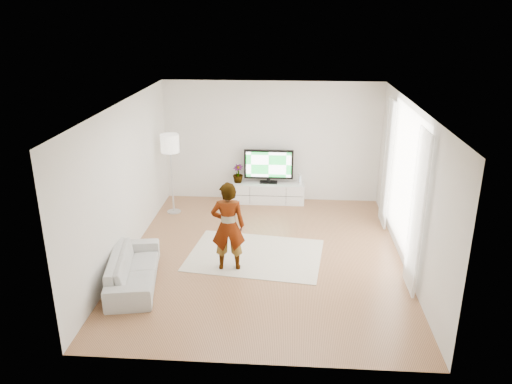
# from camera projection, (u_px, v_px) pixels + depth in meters

# --- Properties ---
(floor) EXTENTS (6.00, 6.00, 0.00)m
(floor) POSITION_uv_depth(u_px,v_px,m) (264.00, 256.00, 9.22)
(floor) COLOR #AC794D
(floor) RESTS_ON ground
(ceiling) EXTENTS (6.00, 6.00, 0.00)m
(ceiling) POSITION_uv_depth(u_px,v_px,m) (265.00, 105.00, 8.26)
(ceiling) COLOR white
(ceiling) RESTS_ON wall_back
(wall_left) EXTENTS (0.02, 6.00, 2.80)m
(wall_left) POSITION_uv_depth(u_px,v_px,m) (125.00, 181.00, 8.91)
(wall_left) COLOR silver
(wall_left) RESTS_ON floor
(wall_right) EXTENTS (0.02, 6.00, 2.80)m
(wall_right) POSITION_uv_depth(u_px,v_px,m) (410.00, 188.00, 8.57)
(wall_right) COLOR silver
(wall_right) RESTS_ON floor
(wall_back) EXTENTS (5.00, 0.02, 2.80)m
(wall_back) POSITION_uv_depth(u_px,v_px,m) (272.00, 142.00, 11.55)
(wall_back) COLOR silver
(wall_back) RESTS_ON floor
(wall_front) EXTENTS (5.00, 0.02, 2.80)m
(wall_front) POSITION_uv_depth(u_px,v_px,m) (251.00, 268.00, 5.93)
(wall_front) COLOR silver
(wall_front) RESTS_ON floor
(window) EXTENTS (0.01, 2.60, 2.50)m
(window) POSITION_uv_depth(u_px,v_px,m) (405.00, 180.00, 8.84)
(window) COLOR white
(window) RESTS_ON wall_right
(curtain_near) EXTENTS (0.04, 0.70, 2.60)m
(curtain_near) POSITION_uv_depth(u_px,v_px,m) (417.00, 213.00, 7.66)
(curtain_near) COLOR white
(curtain_near) RESTS_ON floor
(curtain_far) EXTENTS (0.04, 0.70, 2.60)m
(curtain_far) POSITION_uv_depth(u_px,v_px,m) (387.00, 164.00, 10.10)
(curtain_far) COLOR white
(curtain_far) RESTS_ON floor
(media_console) EXTENTS (1.68, 0.48, 0.47)m
(media_console) POSITION_uv_depth(u_px,v_px,m) (268.00, 192.00, 11.73)
(media_console) COLOR white
(media_console) RESTS_ON floor
(television) EXTENTS (1.14, 0.22, 0.79)m
(television) POSITION_uv_depth(u_px,v_px,m) (269.00, 165.00, 11.53)
(television) COLOR black
(television) RESTS_ON media_console
(game_console) EXTENTS (0.08, 0.17, 0.22)m
(game_console) POSITION_uv_depth(u_px,v_px,m) (300.00, 179.00, 11.57)
(game_console) COLOR white
(game_console) RESTS_ON media_console
(potted_plant) EXTENTS (0.31, 0.31, 0.43)m
(potted_plant) POSITION_uv_depth(u_px,v_px,m) (238.00, 174.00, 11.63)
(potted_plant) COLOR #3F7238
(potted_plant) RESTS_ON media_console
(rug) EXTENTS (2.61, 2.02, 0.01)m
(rug) POSITION_uv_depth(u_px,v_px,m) (255.00, 255.00, 9.25)
(rug) COLOR beige
(rug) RESTS_ON floor
(player) EXTENTS (0.61, 0.43, 1.59)m
(player) POSITION_uv_depth(u_px,v_px,m) (228.00, 226.00, 8.52)
(player) COLOR #334772
(player) RESTS_ON rug
(sofa) EXTENTS (1.04, 1.94, 0.54)m
(sofa) POSITION_uv_depth(u_px,v_px,m) (134.00, 269.00, 8.23)
(sofa) COLOR silver
(sofa) RESTS_ON floor
(floor_lamp) EXTENTS (0.40, 0.40, 1.78)m
(floor_lamp) POSITION_uv_depth(u_px,v_px,m) (170.00, 147.00, 10.70)
(floor_lamp) COLOR silver
(floor_lamp) RESTS_ON floor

